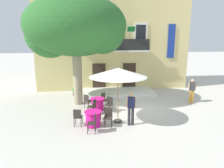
{
  "coord_description": "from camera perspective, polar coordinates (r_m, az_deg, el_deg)",
  "views": [
    {
      "loc": [
        -3.01,
        -11.7,
        4.18
      ],
      "look_at": [
        -1.45,
        1.41,
        1.3
      ],
      "focal_mm": 32.04,
      "sensor_mm": 36.0,
      "label": 1
    }
  ],
  "objects": [
    {
      "name": "cafe_table_near_tree",
      "position": [
        10.1,
        -5.4,
        -9.78
      ],
      "size": [
        0.86,
        0.86,
        0.76
      ],
      "color": "#DB1984",
      "rests_on": "ground"
    },
    {
      "name": "ground_plane",
      "position": [
        12.78,
        7.26,
        -6.89
      ],
      "size": [
        120.0,
        120.0,
        0.0
      ],
      "primitive_type": "plane",
      "color": "beige"
    },
    {
      "name": "cafe_chair_middle_0",
      "position": [
        11.53,
        -5.48,
        -6.22
      ],
      "size": [
        0.55,
        0.55,
        0.91
      ],
      "color": "#2D2823",
      "rests_on": "ground"
    },
    {
      "name": "building_facade",
      "position": [
        18.82,
        -0.12,
        10.99
      ],
      "size": [
        13.0,
        5.09,
        7.5
      ],
      "color": "#DBC67F",
      "rests_on": "ground"
    },
    {
      "name": "cafe_chair_near_tree_2",
      "position": [
        10.1,
        -9.75,
        -9.07
      ],
      "size": [
        0.46,
        0.46,
        0.91
      ],
      "color": "#2D2823",
      "rests_on": "ground"
    },
    {
      "name": "cafe_chair_near_tree_0",
      "position": [
        9.99,
        -1.06,
        -9.11
      ],
      "size": [
        0.48,
        0.48,
        0.91
      ],
      "color": "#2D2823",
      "rests_on": "ground"
    },
    {
      "name": "cafe_chair_near_tree_1",
      "position": [
        10.74,
        -4.76,
        -7.6
      ],
      "size": [
        0.5,
        0.5,
        0.91
      ],
      "color": "#2D2823",
      "rests_on": "ground"
    },
    {
      "name": "cafe_chair_middle_1",
      "position": [
        11.88,
        -0.87,
        -5.59
      ],
      "size": [
        0.56,
        0.56,
        0.91
      ],
      "color": "#2D2823",
      "rests_on": "ground"
    },
    {
      "name": "cafe_umbrella",
      "position": [
        9.96,
        1.76,
        3.24
      ],
      "size": [
        2.9,
        2.9,
        2.85
      ],
      "color": "#997A56",
      "rests_on": "ground"
    },
    {
      "name": "cafe_chair_near_tree_3",
      "position": [
        9.35,
        -5.39,
        -10.73
      ],
      "size": [
        0.45,
        0.45,
        0.91
      ],
      "color": "#2D2823",
      "rests_on": "ground"
    },
    {
      "name": "cafe_chair_middle_3",
      "position": [
        12.59,
        -7.04,
        -4.64
      ],
      "size": [
        0.56,
        0.56,
        0.91
      ],
      "color": "#2D2823",
      "rests_on": "ground"
    },
    {
      "name": "ground_planter_left",
      "position": [
        15.69,
        -10.61,
        -1.85
      ],
      "size": [
        0.4,
        0.4,
        0.72
      ],
      "color": "#47423D",
      "rests_on": "ground"
    },
    {
      "name": "cafe_chair_middle_2",
      "position": [
        12.79,
        -2.21,
        -4.29
      ],
      "size": [
        0.57,
        0.57,
        0.91
      ],
      "color": "#2D2823",
      "rests_on": "ground"
    },
    {
      "name": "entrance_step_platform",
      "position": [
        16.01,
        1.27,
        -2.37
      ],
      "size": [
        5.86,
        2.72,
        0.25
      ],
      "primitive_type": "cube",
      "color": "silver",
      "rests_on": "ground"
    },
    {
      "name": "pedestrian_near_entrance",
      "position": [
        14.56,
        21.84,
        -1.47
      ],
      "size": [
        0.53,
        0.39,
        1.66
      ],
      "color": "gold",
      "rests_on": "ground"
    },
    {
      "name": "pedestrian_mid_plaza",
      "position": [
        10.01,
        5.46,
        -6.5
      ],
      "size": [
        0.53,
        0.39,
        1.7
      ],
      "color": "#232328",
      "rests_on": "ground"
    },
    {
      "name": "plane_tree",
      "position": [
        13.2,
        -10.73,
        15.47
      ],
      "size": [
        6.51,
        5.72,
        7.0
      ],
      "color": "gray",
      "rests_on": "ground"
    },
    {
      "name": "cafe_table_middle",
      "position": [
        12.23,
        -4.12,
        -5.76
      ],
      "size": [
        0.86,
        0.86,
        0.76
      ],
      "color": "#DB1984",
      "rests_on": "ground"
    }
  ]
}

